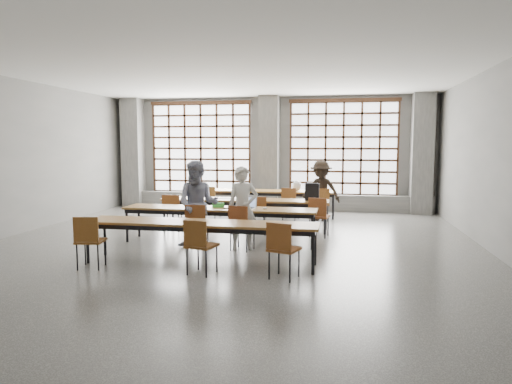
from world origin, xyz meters
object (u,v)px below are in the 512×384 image
(chair_near_left, at_px, (89,237))
(laptop_front, at_px, (247,205))
(chair_near_mid, at_px, (199,241))
(desk_row_d, at_px, (200,226))
(chair_mid_left, at_px, (172,209))
(chair_back_mid, at_px, (290,200))
(student_male, at_px, (243,208))
(chair_mid_centre, at_px, (257,211))
(mouse, at_px, (265,208))
(desk_row_a, at_px, (265,193))
(student_back, at_px, (321,191))
(chair_mid_right, at_px, (318,213))
(red_pouch, at_px, (91,238))
(desk_row_b, at_px, (245,202))
(chair_front_right, at_px, (241,223))
(desk_row_c, at_px, (220,211))
(chair_near_right, at_px, (282,245))
(student_female, at_px, (198,204))
(phone, at_px, (227,208))
(chair_front_left, at_px, (197,222))
(plastic_bag, at_px, (297,186))
(backpack, at_px, (312,192))
(chair_back_right, at_px, (321,201))
(green_box, at_px, (218,205))
(chair_back_left, at_px, (211,199))
(laptop_back, at_px, (313,189))

(chair_near_left, distance_m, laptop_front, 3.25)
(chair_near_mid, bearing_deg, desk_row_d, 106.21)
(chair_mid_left, bearing_deg, chair_back_mid, 40.20)
(student_male, bearing_deg, chair_mid_centre, 70.30)
(chair_mid_centre, xyz_separation_m, mouse, (0.34, -0.95, 0.21))
(desk_row_a, bearing_deg, student_back, -17.35)
(chair_mid_right, height_order, red_pouch, chair_mid_right)
(desk_row_b, xyz_separation_m, chair_front_right, (0.39, -2.19, -0.13))
(desk_row_c, distance_m, chair_near_left, 2.82)
(chair_near_right, xyz_separation_m, student_female, (-1.90, 1.83, 0.32))
(chair_back_mid, distance_m, phone, 3.30)
(chair_mid_centre, height_order, chair_near_left, same)
(chair_near_left, relative_size, chair_near_right, 1.00)
(chair_front_left, bearing_deg, desk_row_d, -68.99)
(chair_near_left, relative_size, student_female, 0.51)
(student_male, height_order, plastic_bag, student_male)
(desk_row_b, bearing_deg, backpack, 1.79)
(desk_row_d, relative_size, phone, 30.77)
(chair_back_right, height_order, chair_near_left, same)
(laptop_front, height_order, red_pouch, laptop_front)
(chair_front_left, bearing_deg, mouse, 26.11)
(green_box, bearing_deg, chair_back_left, 109.18)
(desk_row_a, bearing_deg, chair_near_mid, -90.23)
(chair_mid_centre, bearing_deg, desk_row_b, 123.79)
(student_male, bearing_deg, chair_mid_left, 125.11)
(chair_near_right, height_order, student_back, student_back)
(plastic_bag, bearing_deg, chair_mid_centre, -102.45)
(chair_mid_left, relative_size, student_male, 0.55)
(chair_mid_centre, relative_size, mouse, 8.98)
(chair_front_right, distance_m, red_pouch, 2.71)
(chair_back_left, relative_size, green_box, 3.52)
(phone, bearing_deg, green_box, 141.95)
(chair_back_right, xyz_separation_m, chair_near_left, (-3.51, -5.39, 0.00))
(chair_front_left, height_order, chair_near_mid, same)
(desk_row_b, height_order, phone, phone)
(chair_front_right, height_order, laptop_back, laptop_back)
(chair_back_right, relative_size, chair_mid_right, 1.00)
(red_pouch, bearing_deg, chair_mid_right, 41.91)
(chair_back_mid, bearing_deg, laptop_back, 52.39)
(mouse, distance_m, backpack, 1.84)
(chair_mid_centre, bearing_deg, chair_front_right, -91.07)
(student_back, relative_size, red_pouch, 8.01)
(laptop_front, relative_size, laptop_back, 1.06)
(laptop_front, bearing_deg, backpack, 50.62)
(student_female, distance_m, mouse, 1.34)
(chair_mid_right, bearing_deg, chair_mid_left, -180.00)
(desk_row_a, distance_m, chair_mid_right, 3.21)
(desk_row_d, height_order, chair_mid_right, chair_mid_right)
(chair_near_mid, xyz_separation_m, mouse, (0.64, 2.32, 0.21))
(green_box, bearing_deg, chair_mid_centre, 52.23)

